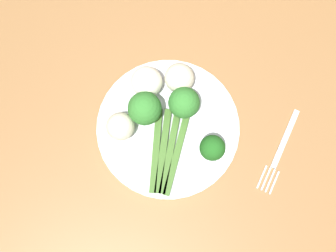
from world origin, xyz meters
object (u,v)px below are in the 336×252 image
plate (168,128)px  cauliflower_back (120,126)px  asparagus_bundle (166,151)px  cauliflower_back_right (147,82)px  dining_table (201,127)px  broccoli_front (145,109)px  cauliflower_right (179,78)px  fork (280,152)px  broccoli_outer_edge (212,148)px  broccoli_near_center (184,103)px

plate → cauliflower_back: cauliflower_back is taller
asparagus_bundle → cauliflower_back_right: 0.13m
dining_table → broccoli_front: size_ratio=19.77×
cauliflower_right → fork: size_ratio=0.33×
fork → asparagus_bundle: bearing=-63.5°
plate → broccoli_outer_edge: broccoli_outer_edge is taller
asparagus_bundle → broccoli_outer_edge: size_ratio=2.82×
cauliflower_right → fork: cauliflower_right is taller
cauliflower_back → cauliflower_right: (-0.07, -0.12, 0.00)m
broccoli_outer_edge → broccoli_front: size_ratio=0.76×
cauliflower_back → fork: (-0.29, -0.05, -0.04)m
broccoli_outer_edge → broccoli_front: broccoli_front is taller
dining_table → fork: fork is taller
plate → asparagus_bundle: bearing=104.2°
plate → cauliflower_back_right: cauliflower_back_right is taller
cauliflower_back → broccoli_outer_edge: bearing=-176.3°
asparagus_bundle → fork: bearing=-80.0°
broccoli_front → broccoli_outer_edge: bearing=167.6°
cauliflower_back → dining_table: bearing=-150.6°
cauliflower_right → plate: bearing=93.8°
broccoli_near_center → fork: 0.20m
broccoli_near_center → fork: broccoli_near_center is taller
broccoli_outer_edge → cauliflower_back: (0.16, 0.01, -0.01)m
broccoli_front → cauliflower_back: (0.03, 0.04, -0.02)m
broccoli_outer_edge → cauliflower_back_right: 0.17m
asparagus_bundle → broccoli_front: (0.06, -0.05, 0.04)m
dining_table → cauliflower_back_right: bearing=-6.9°
cauliflower_right → fork: bearing=162.7°
cauliflower_back_right → cauliflower_right: 0.06m
plate → dining_table: bearing=-141.7°
cauliflower_back_right → fork: bearing=171.3°
broccoli_near_center → broccoli_front: (0.06, 0.03, 0.00)m
broccoli_front → cauliflower_back_right: broccoli_front is taller
dining_table → cauliflower_back_right: size_ratio=25.15×
asparagus_bundle → cauliflower_back_right: bearing=25.5°
broccoli_near_center → cauliflower_back: (0.09, 0.07, -0.01)m
cauliflower_back → fork: cauliflower_back is taller
cauliflower_back_right → fork: 0.27m
broccoli_outer_edge → dining_table: bearing=-67.5°
plate → broccoli_near_center: (-0.02, -0.04, 0.05)m
dining_table → asparagus_bundle: (0.05, 0.09, 0.12)m
plate → broccoli_near_center: broccoli_near_center is taller
dining_table → broccoli_near_center: broccoli_near_center is taller
plate → asparagus_bundle: size_ratio=1.67×
broccoli_front → cauliflower_right: size_ratio=1.33×
broccoli_front → fork: broccoli_front is taller
broccoli_outer_edge → cauliflower_back: bearing=3.7°
plate → fork: plate is taller
fork → cauliflower_back_right: bearing=-90.5°
broccoli_near_center → broccoli_front: broccoli_front is taller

